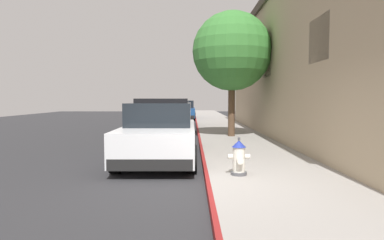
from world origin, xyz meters
The scene contains 9 objects.
ground_plane centered at (-4.62, 10.00, -0.10)m, with size 27.72×60.00×0.20m, color #2B2B2D.
sidewalk_pavement centered at (1.38, 10.00, 0.07)m, with size 2.75×60.00×0.14m, color gray.
curb_painted_edge centered at (-0.04, 10.00, 0.07)m, with size 0.08×60.00×0.14m, color maroon.
storefront_building centered at (5.30, 7.77, 3.03)m, with size 5.34×20.13×6.04m.
police_cruiser centered at (-1.20, 3.10, 0.74)m, with size 1.94×4.84×1.68m.
parked_car_silver_ahead centered at (-1.36, 13.42, 0.74)m, with size 1.94×4.84×1.56m.
parked_car_dark_far centered at (-1.03, 21.54, 0.74)m, with size 1.94×4.84×1.56m.
fire_hydrant centered at (0.60, 0.56, 0.49)m, with size 0.44×0.40×0.76m.
street_tree centered at (1.29, 7.68, 3.61)m, with size 3.22×3.22×5.09m.
Camera 1 is at (-0.34, -6.05, 1.66)m, focal length 31.20 mm.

